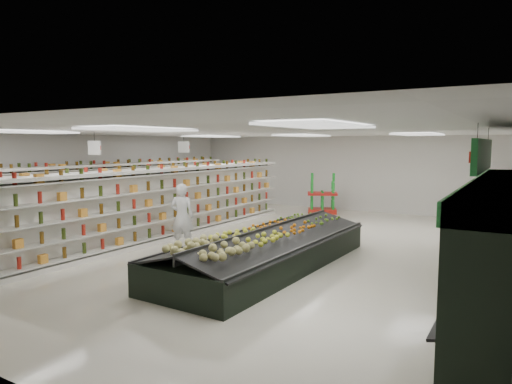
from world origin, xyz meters
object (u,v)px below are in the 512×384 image
Objects in this scene: gondola_left at (106,196)px; soda_endcap at (322,195)px; shopper_main at (182,217)px; shopper_background at (242,193)px; gondola_center at (162,206)px; produce_island at (267,249)px.

gondola_left is 8.52m from soda_endcap.
shopper_main is 1.09× the size of shopper_background.
shopper_background is (-0.68, 5.57, -0.15)m from gondola_center.
soda_endcap is 8.14m from shopper_main.
gondola_left is 5.48m from shopper_main.
shopper_background reaches higher than produce_island.
produce_island is (7.98, -2.28, -0.55)m from gondola_left.
shopper_background is at bearing 126.43° from produce_island.
gondola_center is 4.51m from produce_island.
shopper_main is (5.13, -1.92, -0.08)m from gondola_left.
gondola_center reaches higher than soda_endcap.
shopper_main is (-2.84, 0.36, 0.47)m from produce_island.
gondola_center is 6.84× the size of shopper_main.
produce_island is 2.91m from shopper_main.
shopper_background is (-2.86, -1.70, 0.09)m from soda_endcap.
produce_island is 8.41m from shopper_background.
gondola_left is at bearing 164.49° from gondola_center.
soda_endcap is at bearing -54.97° from shopper_background.
gondola_left reaches higher than shopper_background.
shopper_main is at bearing -28.60° from gondola_center.
shopper_main reaches higher than shopper_background.
gondola_center is 1.69m from shopper_main.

